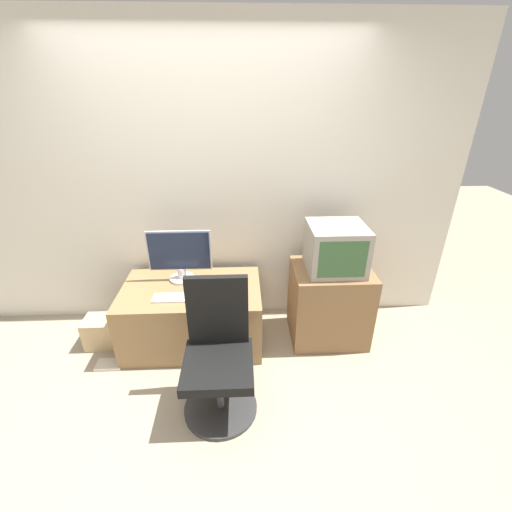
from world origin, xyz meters
The scene contains 11 objects.
ground_plane centered at (0.00, 0.00, 0.00)m, with size 12.00×12.00×0.00m, color tan.
wall_back centered at (0.00, 1.32, 1.30)m, with size 4.40×0.05×2.60m.
desk centered at (-0.20, 0.88, 0.27)m, with size 1.18×0.72×0.54m.
side_stand centered at (1.00, 0.88, 0.35)m, with size 0.66×0.54×0.69m.
main_monitor centered at (-0.29, 1.02, 0.78)m, with size 0.54×0.22×0.46m.
keyboard centered at (-0.33, 0.72, 0.55)m, with size 0.30×0.13×0.01m.
mouse centered at (-0.11, 0.71, 0.56)m, with size 0.06×0.04×0.03m.
crt_tv centered at (1.01, 0.88, 0.89)m, with size 0.46×0.43×0.39m.
office_chair centered at (0.07, 0.16, 0.41)m, with size 0.52×0.52×0.97m.
cardboard_box_lower centered at (-1.00, 0.84, 0.13)m, with size 0.29×0.23×0.27m.
book centered at (-0.87, 0.56, 0.01)m, with size 0.21×0.13×0.02m.
Camera 1 is at (0.24, -1.62, 2.07)m, focal length 24.00 mm.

